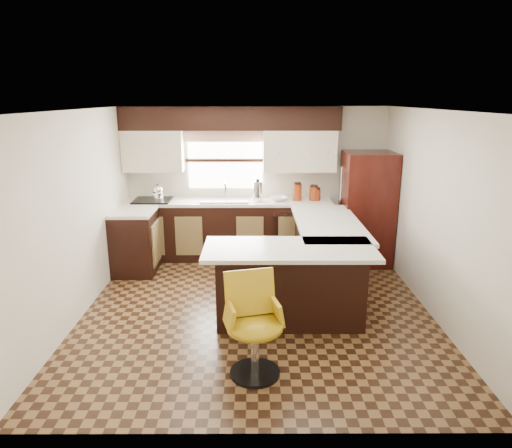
{
  "coord_description": "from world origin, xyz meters",
  "views": [
    {
      "loc": [
        -0.03,
        -5.19,
        2.54
      ],
      "look_at": [
        -0.01,
        0.45,
        0.96
      ],
      "focal_mm": 32.0,
      "sensor_mm": 36.0,
      "label": 1
    }
  ],
  "objects_px": {
    "bar_chair": "(255,328)",
    "peninsula_long": "(323,257)",
    "peninsula_return": "(290,286)",
    "refrigerator": "(367,209)"
  },
  "relations": [
    {
      "from": "bar_chair",
      "to": "peninsula_long",
      "type": "bearing_deg",
      "value": 51.28
    },
    {
      "from": "peninsula_return",
      "to": "refrigerator",
      "type": "xyz_separation_m",
      "value": [
        1.33,
        2.01,
        0.42
      ]
    },
    {
      "from": "refrigerator",
      "to": "peninsula_long",
      "type": "bearing_deg",
      "value": -128.02
    },
    {
      "from": "peninsula_long",
      "to": "refrigerator",
      "type": "relative_size",
      "value": 1.12
    },
    {
      "from": "peninsula_long",
      "to": "bar_chair",
      "type": "relative_size",
      "value": 2.0
    },
    {
      "from": "peninsula_long",
      "to": "bar_chair",
      "type": "height_order",
      "value": "bar_chair"
    },
    {
      "from": "peninsula_return",
      "to": "bar_chair",
      "type": "bearing_deg",
      "value": -110.78
    },
    {
      "from": "peninsula_long",
      "to": "bar_chair",
      "type": "distance_m",
      "value": 2.23
    },
    {
      "from": "refrigerator",
      "to": "bar_chair",
      "type": "relative_size",
      "value": 1.79
    },
    {
      "from": "peninsula_return",
      "to": "bar_chair",
      "type": "height_order",
      "value": "bar_chair"
    }
  ]
}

